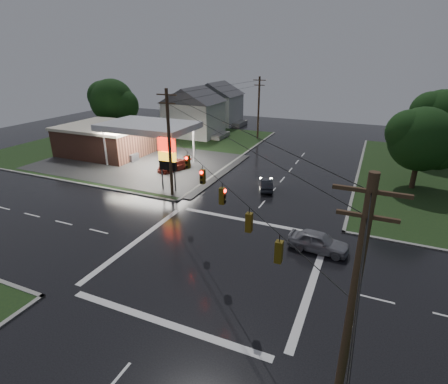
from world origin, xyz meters
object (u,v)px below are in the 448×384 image
at_px(house_near, 194,111).
at_px(tree_ne_far, 442,118).
at_px(pylon_sign, 167,155).
at_px(tree_ne_near, 423,140).
at_px(utility_pole_n, 259,107).
at_px(car_crossing, 319,242).
at_px(tree_nw_behind, 113,101).
at_px(car_north, 266,185).
at_px(gas_station, 113,138).
at_px(utility_pole_nw, 169,143).
at_px(house_far, 217,103).
at_px(car_pump, 174,166).
at_px(utility_pole_se, 350,319).

distance_m(house_near, tree_ne_far, 38.19).
distance_m(pylon_sign, tree_ne_near, 27.23).
distance_m(utility_pole_n, car_crossing, 37.64).
height_order(utility_pole_n, tree_ne_near, utility_pole_n).
bearing_deg(tree_nw_behind, car_crossing, -32.39).
relative_size(house_near, tree_nw_behind, 1.10).
distance_m(utility_pole_n, car_north, 25.01).
relative_size(gas_station, tree_ne_far, 2.67).
xyz_separation_m(gas_station, utility_pole_nw, (16.18, -10.20, 3.17)).
height_order(pylon_sign, utility_pole_n, utility_pole_n).
height_order(utility_pole_nw, car_north, utility_pole_nw).
bearing_deg(house_far, car_crossing, -56.80).
relative_size(utility_pole_nw, car_pump, 2.37).
bearing_deg(gas_station, house_far, 82.50).
relative_size(tree_ne_near, car_crossing, 1.97).
relative_size(gas_station, utility_pole_n, 2.50).
bearing_deg(utility_pole_se, pylon_sign, 135.00).
bearing_deg(gas_station, house_near, 73.83).
distance_m(gas_station, car_north, 25.38).
xyz_separation_m(house_far, car_crossing, (28.58, -43.68, -3.63)).
height_order(utility_pole_se, house_far, utility_pole_se).
bearing_deg(utility_pole_nw, house_far, 107.92).
height_order(tree_ne_near, car_pump, tree_ne_near).
distance_m(gas_station, car_pump, 12.48).
xyz_separation_m(gas_station, tree_ne_far, (42.83, 14.29, 3.63)).
relative_size(utility_pole_se, tree_ne_near, 1.22).
bearing_deg(gas_station, car_crossing, -25.45).
relative_size(gas_station, tree_ne_near, 2.92).
height_order(utility_pole_nw, house_far, utility_pole_nw).
height_order(house_near, car_north, house_near).
xyz_separation_m(house_near, tree_ne_far, (38.10, -2.01, 1.77)).
bearing_deg(tree_ne_near, house_near, 158.24).
bearing_deg(car_north, pylon_sign, 5.97).
bearing_deg(car_pump, utility_pole_n, 101.47).
height_order(tree_nw_behind, car_north, tree_nw_behind).
relative_size(utility_pole_nw, tree_ne_near, 1.22).
bearing_deg(car_crossing, house_near, 44.76).
bearing_deg(car_crossing, gas_station, 68.26).
relative_size(tree_nw_behind, car_north, 2.71).
distance_m(utility_pole_n, house_far, 16.00).
relative_size(house_far, car_crossing, 2.42).
distance_m(utility_pole_se, tree_nw_behind, 58.64).
xyz_separation_m(tree_nw_behind, tree_ne_near, (47.98, -8.00, -0.62)).
bearing_deg(car_pump, car_north, 14.91).
distance_m(pylon_sign, car_pump, 7.81).
relative_size(pylon_sign, tree_ne_far, 0.61).
xyz_separation_m(house_near, tree_ne_near, (35.09, -14.01, 1.16)).
xyz_separation_m(gas_station, utility_pole_se, (35.18, -29.20, 3.17)).
relative_size(house_far, car_north, 2.99).
bearing_deg(tree_ne_near, tree_ne_far, 75.93).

